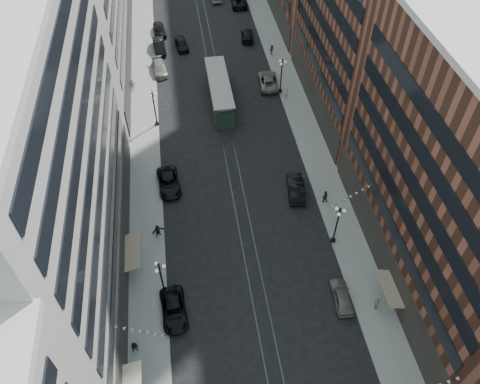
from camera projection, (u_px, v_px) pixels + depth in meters
ground at (219, 98)px, 69.03m from camera, size 220.00×220.00×0.00m
sidewalk_west at (143, 67)px, 74.57m from camera, size 4.00×180.00×0.15m
sidewalk_east at (278, 56)px, 76.78m from camera, size 4.00×180.00×0.15m
rail_west at (207, 62)px, 75.65m from camera, size 0.12×180.00×0.02m
rail_east at (216, 61)px, 75.79m from camera, size 0.12×180.00×0.02m
building_west_mid at (49, 169)px, 38.93m from camera, size 8.00×36.00×28.00m
building_east_mid at (453, 185)px, 40.48m from camera, size 8.00×30.00×24.00m
lamppost_sw_far at (162, 279)px, 44.39m from camera, size 1.03×1.14×5.52m
lamppost_sw_mid at (154, 107)px, 62.48m from camera, size 1.03×1.14×5.52m
lamppost_se_far at (337, 224)px, 48.92m from camera, size 1.03×1.14×5.52m
lamppost_se_mid at (281, 75)px, 67.68m from camera, size 1.03×1.14×5.52m
streetcar at (219, 93)px, 67.13m from camera, size 2.88×12.99×3.59m
car_2 at (174, 310)px, 44.82m from camera, size 2.71×5.26×1.42m
car_4 at (342, 296)px, 45.80m from camera, size 1.92×4.39×1.47m
pedestrian_2 at (135, 347)px, 42.09m from camera, size 0.76×0.46×1.50m
pedestrian_4 at (377, 303)px, 44.98m from camera, size 0.79×1.10×1.71m
car_7 at (169, 183)px, 56.24m from camera, size 2.94×5.60×1.50m
car_8 at (159, 68)px, 73.08m from camera, size 2.73×5.36×1.49m
car_9 at (159, 30)px, 81.08m from camera, size 2.46×4.99×1.64m
car_10 at (296, 188)px, 55.53m from camera, size 2.45×5.37×1.71m
car_11 at (268, 81)px, 70.63m from camera, size 3.21×6.11×1.64m
car_12 at (247, 35)px, 80.00m from camera, size 2.57×5.19×1.45m
car_13 at (182, 44)px, 77.94m from camera, size 2.42×4.72×1.54m
pedestrian_5 at (158, 231)px, 51.04m from camera, size 1.51×0.96×1.57m
pedestrian_6 at (132, 85)px, 69.49m from camera, size 1.15×0.70×1.83m
pedestrian_7 at (325, 196)px, 54.39m from camera, size 0.88×0.59×1.68m
pedestrian_8 at (286, 93)px, 68.06m from camera, size 0.79×0.67×1.84m
pedestrian_9 at (272, 50)px, 76.34m from camera, size 1.12×0.79×1.60m
car_extra_0 at (159, 46)px, 77.35m from camera, size 2.21×5.29×1.70m
car_extra_1 at (239, 0)px, 88.56m from camera, size 3.11×6.27×1.71m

